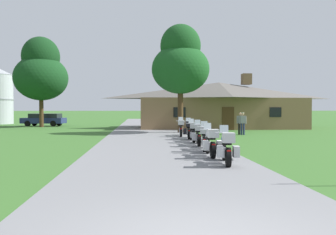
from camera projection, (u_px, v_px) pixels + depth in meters
ground_plane at (153, 136)px, 24.65m from camera, size 500.00×500.00×0.00m
asphalt_driveway at (154, 138)px, 22.66m from camera, size 6.40×80.00×0.06m
motorcycle_blue_nearest_to_camera at (227, 148)px, 11.68m from camera, size 0.91×2.08×1.30m
motorcycle_silver_second_in_row at (211, 143)px, 13.57m from camera, size 0.77×2.08×1.30m
motorcycle_white_third_in_row at (204, 138)px, 15.69m from camera, size 0.79×2.07×1.30m
motorcycle_green_fourth_in_row at (199, 135)px, 17.67m from camera, size 0.85×2.08×1.30m
motorcycle_black_fifth_in_row at (193, 132)px, 19.67m from camera, size 0.66×2.08×1.30m
motorcycle_silver_sixth_in_row at (189, 130)px, 21.56m from camera, size 0.85×2.08×1.30m
motorcycle_white_farthest_in_row at (181, 128)px, 23.68m from camera, size 0.69×2.08×1.30m
stone_lodge at (219, 105)px, 34.68m from camera, size 16.74×7.78×5.49m
bystander_gray_shirt_near_lodge at (240, 122)px, 25.75m from camera, size 0.50×0.36×1.67m
bystander_gray_shirt_beside_signpost at (243, 122)px, 25.48m from camera, size 0.54×0.28×1.69m
tree_by_lodge_front at (181, 63)px, 27.10m from camera, size 4.57×4.57×8.61m
tree_left_far at (41, 72)px, 36.05m from camera, size 5.57×5.57×9.49m
parked_navy_suv_far_left at (44, 119)px, 38.02m from camera, size 4.80×2.44×1.40m
parked_silver_sedan_far_left at (49, 118)px, 47.42m from camera, size 2.92×4.54×1.20m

